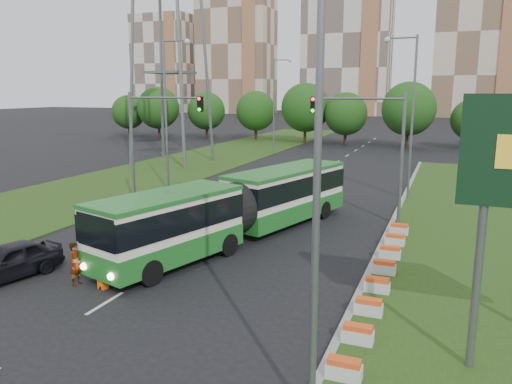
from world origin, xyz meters
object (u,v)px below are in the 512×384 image
at_px(traffic_mast_median, 375,137).
at_px(pedestrian, 76,264).
at_px(traffic_mast_left, 151,131).
at_px(car_left_near, 8,261).
at_px(car_left_far, 202,194).
at_px(articulated_bus, 236,207).
at_px(shopping_trolley, 103,281).

distance_m(traffic_mast_median, pedestrian, 18.50).
distance_m(traffic_mast_median, traffic_mast_left, 15.19).
height_order(traffic_mast_left, car_left_near, traffic_mast_left).
bearing_deg(car_left_far, articulated_bus, -62.30).
relative_size(car_left_far, pedestrian, 2.62).
relative_size(traffic_mast_median, articulated_bus, 0.44).
height_order(traffic_mast_left, car_left_far, traffic_mast_left).
distance_m(car_left_near, car_left_far, 15.89).
xyz_separation_m(traffic_mast_median, traffic_mast_left, (-15.16, -1.00, 0.00)).
bearing_deg(articulated_bus, traffic_mast_left, 165.53).
relative_size(car_left_near, shopping_trolley, 7.51).
xyz_separation_m(traffic_mast_left, car_left_near, (1.81, -14.38, -4.55)).
height_order(pedestrian, shopping_trolley, pedestrian).
height_order(traffic_mast_left, shopping_trolley, traffic_mast_left).
height_order(traffic_mast_left, pedestrian, traffic_mast_left).
relative_size(articulated_bus, car_left_far, 3.76).
distance_m(articulated_bus, pedestrian, 9.36).
distance_m(traffic_mast_left, car_left_near, 15.20).
relative_size(car_left_far, shopping_trolley, 7.76).
xyz_separation_m(traffic_mast_left, car_left_far, (3.12, 1.45, -4.56)).
distance_m(traffic_mast_median, car_left_near, 20.87).
bearing_deg(shopping_trolley, car_left_far, 116.58).
xyz_separation_m(traffic_mast_left, shopping_trolley, (6.36, -13.80, -5.04)).
xyz_separation_m(car_left_near, car_left_far, (1.31, 15.84, -0.00)).
bearing_deg(traffic_mast_median, traffic_mast_left, -176.23).
distance_m(car_left_far, shopping_trolley, 15.59).
bearing_deg(traffic_mast_left, car_left_far, 24.91).
bearing_deg(shopping_trolley, articulated_bus, 89.05).
distance_m(car_left_near, pedestrian, 3.29).
bearing_deg(pedestrian, traffic_mast_median, -36.01).
bearing_deg(car_left_near, car_left_far, 99.36).
bearing_deg(car_left_far, shopping_trolley, -90.01).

